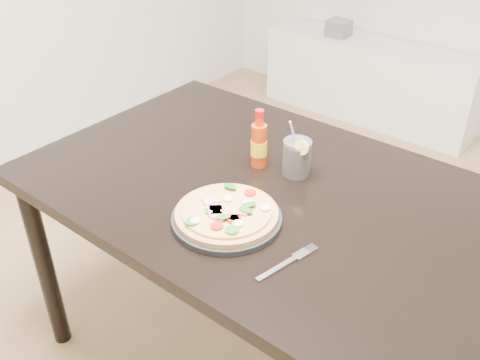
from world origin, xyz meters
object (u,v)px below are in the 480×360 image
Objects in this scene: dining_table at (265,209)px; cola_cup at (297,158)px; fork at (289,261)px; media_console at (369,81)px; pizza at (227,213)px; plate at (227,218)px; hot_sauce_bottle at (259,144)px.

cola_cup reaches higher than dining_table.
media_console is at bearing 123.14° from fork.
cola_cup is (0.01, 0.31, 0.02)m from pizza.
plate is 1.53× the size of fork.
fork is (0.22, -0.03, -0.01)m from plate.
media_console is at bearing 109.54° from cola_cup.
fork is (0.22, -0.03, -0.02)m from pizza.
pizza is 0.19× the size of media_console.
plate is 0.21× the size of media_console.
media_console is (-0.57, 1.97, -0.57)m from hot_sauce_bottle.
pizza is at bearing -84.45° from dining_table.
plate is 1.56× the size of hot_sauce_bottle.
cola_cup is at bearing -70.46° from media_console.
fork is (0.24, -0.23, 0.09)m from dining_table.
cola_cup reaches higher than plate.
plate is at bearing 133.63° from pizza.
fork is 2.50m from media_console.
fork is (0.21, -0.34, -0.05)m from cola_cup.
pizza is at bearing -69.03° from hot_sauce_bottle.
pizza is 2.41m from media_console.
media_console is (-0.68, 2.25, -0.51)m from plate.
fork is at bearing -7.99° from pizza.
plate reaches higher than fork.
cola_cup is 0.12× the size of media_console.
cola_cup is 2.13m from media_console.
cola_cup is (0.03, 0.11, 0.14)m from dining_table.
cola_cup reaches higher than media_console.
pizza is 1.55× the size of cola_cup.
plate is at bearing -84.68° from dining_table.
plate is at bearing -69.13° from hot_sauce_bottle.
dining_table is at bearing 147.49° from fork.
cola_cup is at bearing 75.43° from dining_table.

